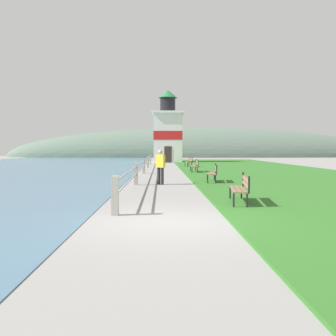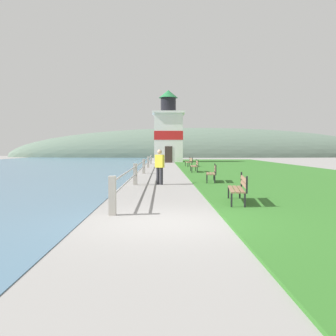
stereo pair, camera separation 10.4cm
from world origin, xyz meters
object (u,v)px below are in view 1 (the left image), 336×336
object	(u,v)px
person_strolling	(160,166)
park_bench_far	(195,165)
park_bench_midway	(213,172)
lighthouse	(168,132)
park_bench_by_lighthouse	(189,161)
park_bench_near	(241,187)

from	to	relation	value
person_strolling	park_bench_far	bearing A→B (deg)	10.18
park_bench_far	person_strolling	bearing A→B (deg)	76.03
park_bench_midway	lighthouse	world-z (taller)	lighthouse
park_bench_midway	park_bench_far	xyz separation A→B (m)	(-0.17, 7.96, 0.00)
park_bench_far	park_bench_by_lighthouse	world-z (taller)	same
park_bench_midway	person_strolling	size ratio (longest dim) A/B	1.07
park_bench_far	park_bench_by_lighthouse	xyz separation A→B (m)	(0.17, 7.91, -0.00)
park_bench_far	park_bench_by_lighthouse	size ratio (longest dim) A/B	1.10
park_bench_midway	park_bench_by_lighthouse	distance (m)	15.88
park_bench_far	park_bench_by_lighthouse	bearing A→B (deg)	-89.54
park_bench_near	person_strolling	world-z (taller)	person_strolling
park_bench_midway	park_bench_by_lighthouse	world-z (taller)	same
park_bench_far	lighthouse	bearing A→B (deg)	-83.97
park_bench_near	lighthouse	world-z (taller)	lighthouse
park_bench_near	person_strolling	distance (m)	6.86
park_bench_midway	park_bench_far	bearing A→B (deg)	-82.41
park_bench_by_lighthouse	person_strolling	distance (m)	16.90
park_bench_near	lighthouse	distance (m)	36.18
park_bench_far	person_strolling	xyz separation A→B (m)	(-2.46, -8.78, 0.36)
person_strolling	lighthouse	bearing A→B (deg)	24.14
park_bench_near	park_bench_midway	size ratio (longest dim) A/B	1.10
park_bench_midway	lighthouse	distance (m)	29.04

